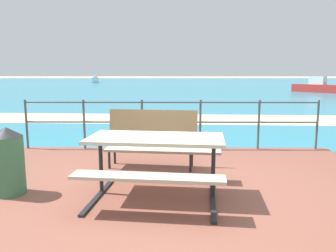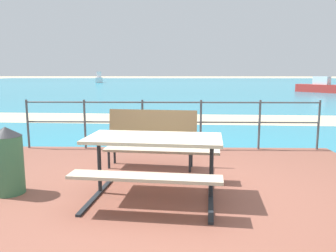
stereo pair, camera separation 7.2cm
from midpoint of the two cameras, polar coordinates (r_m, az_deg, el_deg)
ground_plane at (r=4.42m, az=0.67°, el=-12.10°), size 240.00×240.00×0.00m
patio_paving at (r=4.40m, az=0.67°, el=-11.74°), size 6.40×5.20×0.06m
sea_water at (r=44.14m, az=1.30°, el=7.23°), size 90.00×90.00×0.01m
beach_strip at (r=11.44m, az=1.11°, el=1.24°), size 54.06×5.12×0.01m
picnic_table at (r=4.12m, az=-1.92°, el=-4.29°), size 1.81×1.65×0.76m
park_bench at (r=5.42m, az=-2.51°, el=-1.34°), size 1.52×0.61×0.94m
railing_fence at (r=6.65m, az=0.94°, el=1.34°), size 5.94×0.04×1.00m
trash_bin at (r=4.69m, az=-25.65°, el=-5.37°), size 0.40×0.40×0.87m
boat_near at (r=51.82m, az=-11.81°, el=7.92°), size 1.66×3.43×1.67m
boat_mid at (r=28.87m, az=25.79°, el=6.03°), size 3.89×4.39×1.27m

